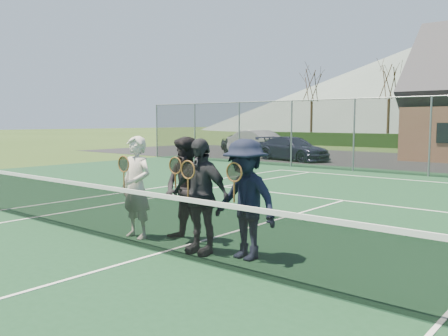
% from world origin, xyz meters
% --- Properties ---
extents(court_surface, '(30.00, 30.00, 0.02)m').
position_xyz_m(court_surface, '(0.00, 0.00, 0.01)').
color(court_surface, '#14381E').
rests_on(court_surface, ground).
extents(tarmac_carpark, '(40.00, 12.00, 0.01)m').
position_xyz_m(tarmac_carpark, '(-4.00, 20.00, 0.01)').
color(tarmac_carpark, black).
rests_on(tarmac_carpark, ground).
extents(hill_west, '(110.00, 110.00, 18.00)m').
position_xyz_m(hill_west, '(-25.00, 95.00, 9.00)').
color(hill_west, slate).
rests_on(hill_west, ground).
extents(car_a, '(4.09, 2.90, 1.29)m').
position_xyz_m(car_a, '(-13.13, 19.13, 0.65)').
color(car_a, black).
rests_on(car_a, ground).
extents(car_b, '(4.89, 2.62, 1.53)m').
position_xyz_m(car_b, '(-11.03, 18.22, 0.77)').
color(car_b, '#919399').
rests_on(car_b, ground).
extents(car_c, '(4.60, 2.62, 1.26)m').
position_xyz_m(car_c, '(-7.86, 16.65, 0.63)').
color(car_c, black).
rests_on(car_c, ground).
extents(court_markings, '(11.03, 23.83, 0.01)m').
position_xyz_m(court_markings, '(0.00, 0.00, 0.02)').
color(court_markings, white).
rests_on(court_markings, court_surface).
extents(tennis_net, '(11.68, 0.08, 1.10)m').
position_xyz_m(tennis_net, '(0.00, 0.00, 0.54)').
color(tennis_net, slate).
rests_on(tennis_net, ground).
extents(perimeter_fence, '(30.07, 0.07, 3.02)m').
position_xyz_m(perimeter_fence, '(0.00, 13.50, 1.52)').
color(perimeter_fence, slate).
rests_on(perimeter_fence, ground).
extents(tree_a, '(3.20, 3.20, 7.77)m').
position_xyz_m(tree_a, '(-16.00, 33.00, 5.79)').
color(tree_a, '#3B2315').
rests_on(tree_a, ground).
extents(tree_b, '(3.20, 3.20, 7.77)m').
position_xyz_m(tree_b, '(-9.00, 33.00, 5.79)').
color(tree_b, '#382314').
rests_on(tree_b, ground).
extents(player_a, '(0.67, 0.51, 1.80)m').
position_xyz_m(player_a, '(-1.06, 0.42, 0.92)').
color(player_a, beige).
rests_on(player_a, court_surface).
extents(player_b, '(0.88, 0.69, 1.80)m').
position_xyz_m(player_b, '(-0.18, 0.79, 0.92)').
color(player_b, black).
rests_on(player_b, court_surface).
extents(player_c, '(1.08, 0.54, 1.80)m').
position_xyz_m(player_c, '(0.45, 0.43, 0.92)').
color(player_c, '#27282C').
rests_on(player_c, court_surface).
extents(player_d, '(1.22, 0.78, 1.80)m').
position_xyz_m(player_d, '(1.19, 0.62, 0.92)').
color(player_d, black).
rests_on(player_d, court_surface).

